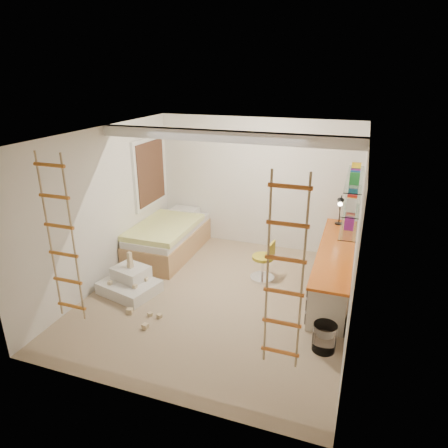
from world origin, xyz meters
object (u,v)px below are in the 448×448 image
at_px(desk, 334,267).
at_px(swivel_chair, 264,266).
at_px(play_platform, 130,283).
at_px(bed, 169,238).

relative_size(desk, swivel_chair, 3.90).
bearing_deg(desk, play_platform, -159.52).
distance_m(desk, swivel_chair, 1.17).
relative_size(desk, bed, 1.40).
bearing_deg(bed, swivel_chair, -11.58).
xyz_separation_m(swivel_chair, play_platform, (-1.98, -1.12, -0.11)).
bearing_deg(swivel_chair, desk, 2.57).
xyz_separation_m(desk, play_platform, (-3.14, -1.17, -0.25)).
distance_m(bed, swivel_chair, 2.07).
bearing_deg(play_platform, bed, 92.01).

